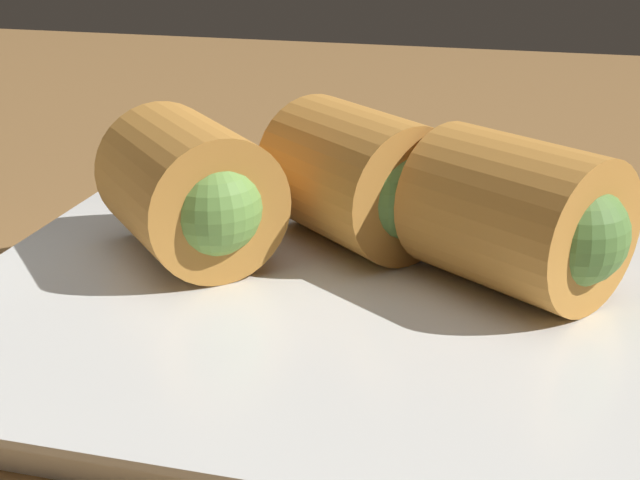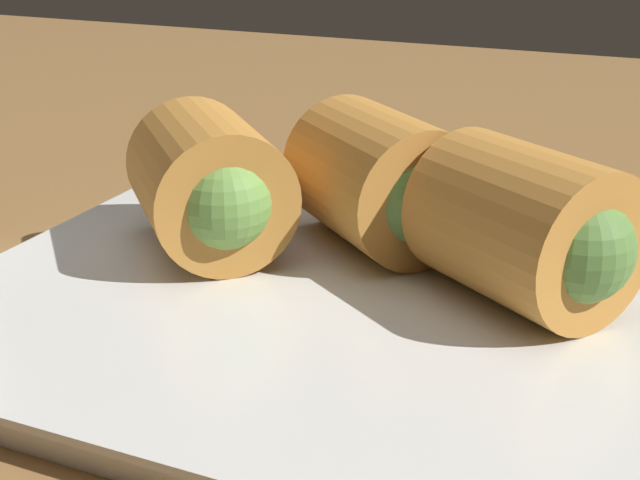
{
  "view_description": "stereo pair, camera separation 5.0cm",
  "coord_description": "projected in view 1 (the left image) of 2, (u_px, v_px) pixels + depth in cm",
  "views": [
    {
      "loc": [
        -10.93,
        30.17,
        18.55
      ],
      "look_at": [
        -2.85,
        -0.58,
        5.95
      ],
      "focal_mm": 50.0,
      "sensor_mm": 36.0,
      "label": 1
    },
    {
      "loc": [
        -15.65,
        28.52,
        18.55
      ],
      "look_at": [
        -2.85,
        -0.58,
        5.95
      ],
      "focal_mm": 50.0,
      "sensor_mm": 36.0,
      "label": 2
    }
  ],
  "objects": [
    {
      "name": "table_surface",
      "position": [
        249.0,
        352.0,
        0.36
      ],
      "size": [
        180.0,
        140.0,
        2.0
      ],
      "color": "olive",
      "rests_on": "ground"
    },
    {
      "name": "roll_front_right",
      "position": [
        526.0,
        218.0,
        0.35
      ],
      "size": [
        9.53,
        9.19,
        6.12
      ],
      "color": "#C68438",
      "rests_on": "serving_plate"
    },
    {
      "name": "spoon",
      "position": [
        415.0,
        191.0,
        0.5
      ],
      "size": [
        16.68,
        3.81,
        1.31
      ],
      "color": "#B2B2B7",
      "rests_on": "table_surface"
    },
    {
      "name": "roll_back_left",
      "position": [
        365.0,
        180.0,
        0.39
      ],
      "size": [
        9.58,
        9.44,
        6.12
      ],
      "color": "#C68438",
      "rests_on": "serving_plate"
    },
    {
      "name": "serving_plate",
      "position": [
        320.0,
        314.0,
        0.35
      ],
      "size": [
        29.55,
        23.52,
        1.5
      ],
      "color": "silver",
      "rests_on": "table_surface"
    },
    {
      "name": "roll_front_left",
      "position": [
        193.0,
        192.0,
        0.38
      ],
      "size": [
        9.51,
        9.56,
        6.12
      ],
      "color": "#C68438",
      "rests_on": "serving_plate"
    }
  ]
}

